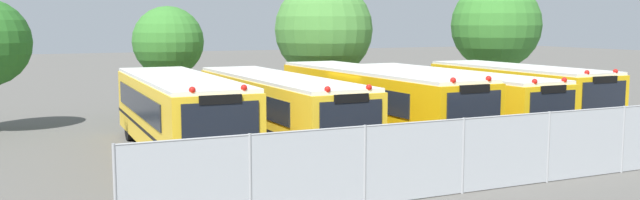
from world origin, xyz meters
name	(u,v)px	position (x,y,z in m)	size (l,w,h in m)	color
ground_plane	(369,139)	(0.00, 0.00, 0.00)	(160.00, 160.00, 0.00)	#595651
school_bus_0	(179,112)	(-7.13, 0.19, 1.44)	(2.73, 10.55, 2.74)	yellow
school_bus_1	(277,107)	(-3.65, 0.15, 1.40)	(2.50, 11.40, 2.65)	yellow
school_bus_2	(374,101)	(0.11, -0.16, 1.47)	(2.69, 11.71, 2.79)	#EAA80C
school_bus_3	(445,98)	(3.53, 0.15, 1.37)	(2.74, 11.56, 2.60)	yellow
school_bus_4	(517,93)	(7.15, 0.07, 1.42)	(2.66, 9.24, 2.71)	yellow
tree_1	(170,42)	(-5.39, 9.35, 3.48)	(3.28, 3.28, 5.15)	#4C3823
tree_2	(320,31)	(2.30, 9.33, 3.96)	(5.02, 5.02, 6.55)	#4C3823
tree_3	(497,24)	(12.03, 7.34, 4.29)	(4.86, 4.86, 6.67)	#4C3823
chainlink_fence	(507,150)	(-0.28, -7.97, 1.02)	(20.12, 0.07, 1.97)	#9EA0A3
traffic_cone	(458,170)	(-1.02, -6.87, 0.33)	(0.50, 0.50, 0.65)	#EA5914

